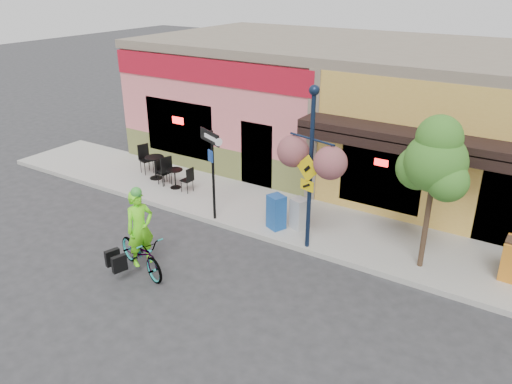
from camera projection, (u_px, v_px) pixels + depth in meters
ground at (284, 258)px, 12.80m from camera, size 90.00×90.00×0.00m
sidewalk at (318, 225)px, 14.31m from camera, size 24.00×3.00×0.15m
curb at (294, 247)px, 13.19m from camera, size 24.00×0.12×0.15m
building at (390, 110)px, 17.67m from camera, size 18.20×8.20×4.50m
bicycle at (141, 253)px, 12.06m from camera, size 2.05×1.23×1.02m
cyclist_rider at (141, 238)px, 11.86m from camera, size 0.64×0.79×1.89m
lamp_post at (310, 171)px, 12.22m from camera, size 1.44×0.83×4.24m
one_way_sign at (213, 176)px, 14.03m from camera, size 1.02×0.62×2.65m
cafe_set_left at (155, 164)px, 17.16m from camera, size 1.92×1.40×1.04m
cafe_set_right at (175, 176)px, 16.44m from camera, size 1.46×0.79×0.85m
newspaper_box_blue at (276, 212)px, 13.82m from camera, size 0.56×0.54×0.99m
newspaper_box_grey at (299, 214)px, 13.82m from camera, size 0.52×0.50×0.89m
street_tree at (431, 194)px, 11.44m from camera, size 1.69×1.69×3.82m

